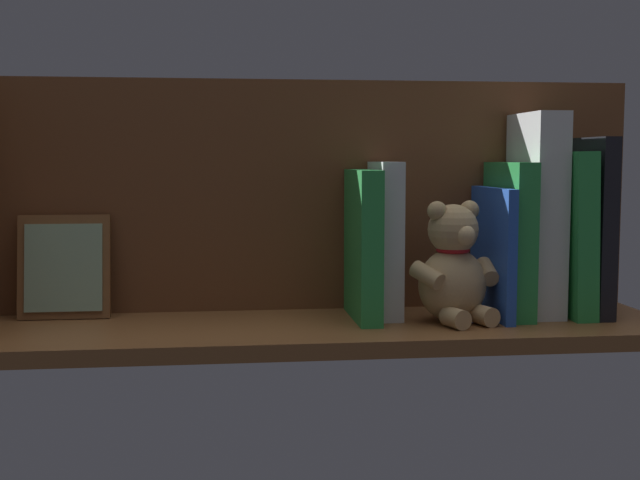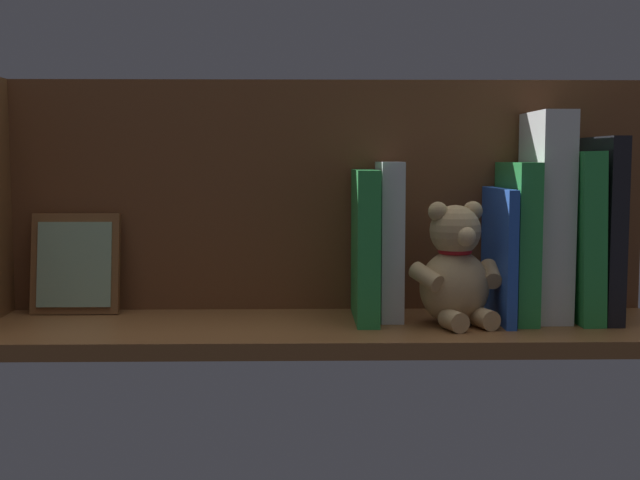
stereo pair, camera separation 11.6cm
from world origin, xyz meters
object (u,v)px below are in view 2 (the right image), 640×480
object	(u,v)px
dictionary_thick_white	(546,216)
teddy_bear	(456,271)
book_0	(600,228)
picture_frame_leaning	(75,264)

from	to	relation	value
dictionary_thick_white	teddy_bear	world-z (taller)	dictionary_thick_white
book_0	dictionary_thick_white	bearing A→B (deg)	-5.25
dictionary_thick_white	book_0	bearing A→B (deg)	174.75
picture_frame_leaning	teddy_bear	bearing A→B (deg)	170.10
book_0	dictionary_thick_white	xyz separation A→B (cm)	(7.61, -0.70, 1.78)
book_0	dictionary_thick_white	world-z (taller)	dictionary_thick_white
teddy_bear	picture_frame_leaning	distance (cm)	55.38
teddy_bear	picture_frame_leaning	bearing A→B (deg)	-27.22
dictionary_thick_white	teddy_bear	bearing A→B (deg)	19.54
book_0	dictionary_thick_white	distance (cm)	7.85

